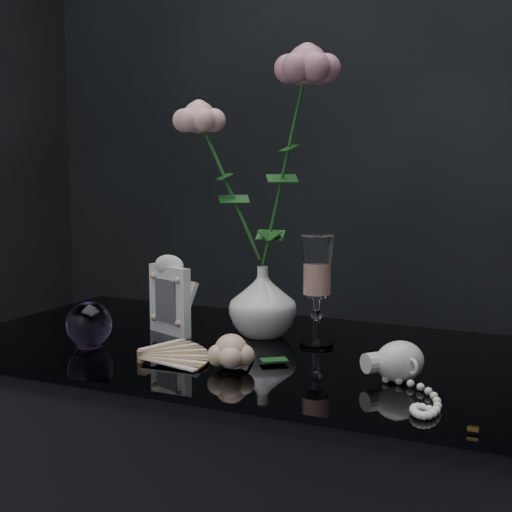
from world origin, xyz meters
The scene contains 8 objects.
vase centered at (0.00, 0.14, 0.83)m, with size 0.13×0.13×0.13m, color white.
wine_glass centered at (0.12, 0.11, 0.86)m, with size 0.06×0.06×0.20m, color white, non-canonical shape.
picture_frame centered at (-0.17, 0.08, 0.84)m, with size 0.11×0.09×0.15m, color white, non-canonical shape.
paperweight centered at (-0.24, -0.07, 0.80)m, with size 0.08×0.08×0.08m, color #8F6EB2, non-canonical shape.
paper_fan centered at (-0.10, -0.12, 0.77)m, with size 0.22×0.17×0.02m, color #FFF7CB, non-canonical shape.
loose_rose centered at (0.05, -0.09, 0.79)m, with size 0.13×0.16×0.06m, color beige, non-canonical shape.
pearl_jar centered at (0.30, -0.03, 0.79)m, with size 0.21×0.22×0.06m, color white, non-canonical shape.
roses centered at (0.00, 0.13, 1.10)m, with size 0.30×0.12×0.45m.
Camera 1 is at (0.60, -1.15, 1.10)m, focal length 55.00 mm.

